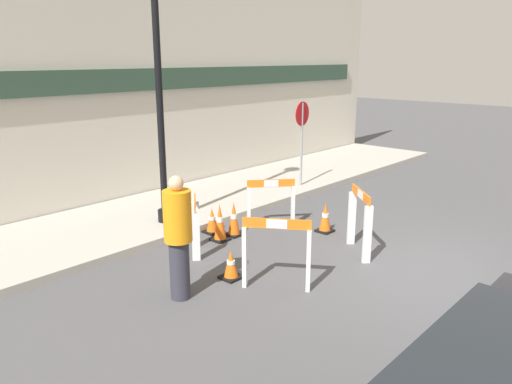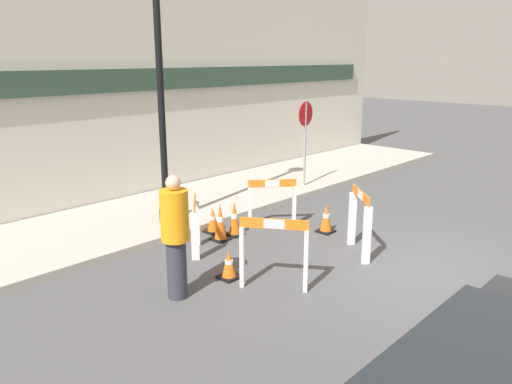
% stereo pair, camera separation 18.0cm
% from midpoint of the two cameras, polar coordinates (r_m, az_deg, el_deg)
% --- Properties ---
extents(ground_plane, '(60.00, 60.00, 0.00)m').
position_cam_midpoint_polar(ground_plane, '(8.39, 21.48, -9.14)').
color(ground_plane, '#4C4C4F').
extents(sidewalk_slab, '(18.00, 2.86, 0.14)m').
position_cam_midpoint_polar(sidewalk_slab, '(11.62, -6.66, -1.07)').
color(sidewalk_slab, '#ADA89E').
rests_on(sidewalk_slab, ground_plane).
extents(storefront_facade, '(18.00, 0.22, 5.50)m').
position_cam_midpoint_polar(storefront_facade, '(12.35, -11.75, 12.33)').
color(storefront_facade, beige).
rests_on(storefront_facade, ground_plane).
extents(streetlamp_post, '(0.44, 0.44, 6.18)m').
position_cam_midpoint_polar(streetlamp_post, '(9.64, -12.01, 19.34)').
color(streetlamp_post, black).
rests_on(streetlamp_post, sidewalk_slab).
extents(stop_sign, '(0.60, 0.07, 2.11)m').
position_cam_midpoint_polar(stop_sign, '(12.51, 4.85, 7.11)').
color(stop_sign, gray).
rests_on(stop_sign, sidewalk_slab).
extents(barricade_0, '(0.66, 0.90, 1.08)m').
position_cam_midpoint_polar(barricade_0, '(7.27, 1.64, -6.68)').
color(barricade_0, white).
rests_on(barricade_0, ground_plane).
extents(barricade_1, '(0.72, 0.79, 1.13)m').
position_cam_midpoint_polar(barricade_1, '(8.72, 11.17, -3.06)').
color(barricade_1, white).
rests_on(barricade_1, ground_plane).
extents(barricade_2, '(0.81, 0.72, 0.96)m').
position_cam_midpoint_polar(barricade_2, '(9.95, 1.20, -0.98)').
color(barricade_2, white).
rests_on(barricade_2, ground_plane).
extents(barricade_3, '(0.57, 0.62, 0.98)m').
position_cam_midpoint_polar(barricade_3, '(8.66, -7.51, -3.74)').
color(barricade_3, white).
rests_on(barricade_3, ground_plane).
extents(traffic_cone_0, '(0.30, 0.30, 0.72)m').
position_cam_midpoint_polar(traffic_cone_0, '(9.25, -4.70, -3.52)').
color(traffic_cone_0, black).
rests_on(traffic_cone_0, ground_plane).
extents(traffic_cone_1, '(0.30, 0.30, 0.50)m').
position_cam_midpoint_polar(traffic_cone_1, '(9.70, -5.57, -3.30)').
color(traffic_cone_1, black).
rests_on(traffic_cone_1, ground_plane).
extents(traffic_cone_2, '(0.30, 0.30, 0.67)m').
position_cam_midpoint_polar(traffic_cone_2, '(9.50, -3.09, -3.13)').
color(traffic_cone_2, black).
rests_on(traffic_cone_2, ground_plane).
extents(traffic_cone_3, '(0.30, 0.30, 0.58)m').
position_cam_midpoint_polar(traffic_cone_3, '(9.77, 7.38, -2.97)').
color(traffic_cone_3, black).
rests_on(traffic_cone_3, ground_plane).
extents(traffic_cone_4, '(0.30, 0.30, 0.46)m').
position_cam_midpoint_polar(traffic_cone_4, '(7.74, -3.57, -8.35)').
color(traffic_cone_4, black).
rests_on(traffic_cone_4, ground_plane).
extents(person_worker, '(0.41, 0.41, 1.78)m').
position_cam_midpoint_polar(person_worker, '(6.96, -9.62, -4.81)').
color(person_worker, '#33333D').
rests_on(person_worker, ground_plane).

